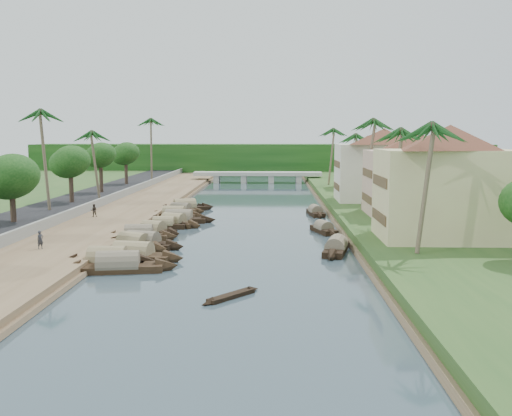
{
  "coord_description": "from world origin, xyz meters",
  "views": [
    {
      "loc": [
        3.4,
        -53.1,
        10.52
      ],
      "look_at": [
        1.42,
        13.02,
        2.0
      ],
      "focal_mm": 40.0,
      "sensor_mm": 36.0,
      "label": 1
    }
  ],
  "objects_px": {
    "sampan_1": "(108,261)",
    "person_near": "(40,240)",
    "sampan_0": "(118,266)",
    "building_near": "(448,182)",
    "bridge": "(258,175)"
  },
  "relations": [
    {
      "from": "sampan_0",
      "to": "person_near",
      "type": "relative_size",
      "value": 6.12
    },
    {
      "from": "bridge",
      "to": "sampan_0",
      "type": "bearing_deg",
      "value": -95.93
    },
    {
      "from": "sampan_1",
      "to": "person_near",
      "type": "distance_m",
      "value": 7.38
    },
    {
      "from": "bridge",
      "to": "person_near",
      "type": "relative_size",
      "value": 17.7
    },
    {
      "from": "building_near",
      "to": "bridge",
      "type": "bearing_deg",
      "value": 104.39
    },
    {
      "from": "bridge",
      "to": "person_near",
      "type": "distance_m",
      "value": 79.43
    },
    {
      "from": "bridge",
      "to": "sampan_0",
      "type": "distance_m",
      "value": 82.8
    },
    {
      "from": "sampan_0",
      "to": "building_near",
      "type": "bearing_deg",
      "value": 7.83
    },
    {
      "from": "building_near",
      "to": "person_near",
      "type": "distance_m",
      "value": 36.01
    },
    {
      "from": "building_near",
      "to": "person_near",
      "type": "bearing_deg",
      "value": -174.05
    },
    {
      "from": "sampan_1",
      "to": "sampan_0",
      "type": "bearing_deg",
      "value": -52.54
    },
    {
      "from": "sampan_0",
      "to": "sampan_1",
      "type": "xyz_separation_m",
      "value": [
        -1.31,
        1.65,
        0.0
      ]
    },
    {
      "from": "building_near",
      "to": "sampan_1",
      "type": "height_order",
      "value": "building_near"
    },
    {
      "from": "bridge",
      "to": "person_near",
      "type": "xyz_separation_m",
      "value": [
        -16.5,
        -77.7,
        -0.13
      ]
    },
    {
      "from": "sampan_0",
      "to": "sampan_1",
      "type": "height_order",
      "value": "sampan_1"
    }
  ]
}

